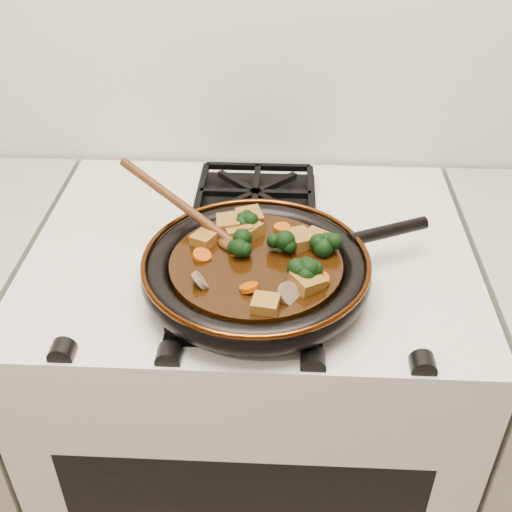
{
  "coord_description": "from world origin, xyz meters",
  "views": [
    {
      "loc": [
        0.05,
        0.78,
        1.54
      ],
      "look_at": [
        0.01,
        1.56,
        0.97
      ],
      "focal_mm": 45.0,
      "sensor_mm": 36.0,
      "label": 1
    }
  ],
  "objects": [
    {
      "name": "broccoli_floret_2",
      "position": [
        -0.0,
        1.66,
        0.97
      ],
      "size": [
        0.08,
        0.09,
        0.06
      ],
      "primitive_type": null,
      "rotation": [
        -0.24,
        0.01,
        0.51
      ],
      "color": "black",
      "rests_on": "braising_sauce"
    },
    {
      "name": "tofu_cube_0",
      "position": [
        -0.07,
        1.61,
        0.97
      ],
      "size": [
        0.05,
        0.05,
        0.02
      ],
      "primitive_type": "cube",
      "rotation": [
        -0.06,
        0.03,
        1.08
      ],
      "color": "brown",
      "rests_on": "braising_sauce"
    },
    {
      "name": "tofu_cube_3",
      "position": [
        -0.0,
        1.67,
        0.97
      ],
      "size": [
        0.05,
        0.05,
        0.03
      ],
      "primitive_type": "cube",
      "rotation": [
        -0.04,
        -0.1,
        1.9
      ],
      "color": "brown",
      "rests_on": "braising_sauce"
    },
    {
      "name": "tofu_cube_1",
      "position": [
        -0.02,
        1.64,
        0.97
      ],
      "size": [
        0.06,
        0.05,
        0.03
      ],
      "primitive_type": "cube",
      "rotation": [
        -0.11,
        0.08,
        1.93
      ],
      "color": "brown",
      "rests_on": "braising_sauce"
    },
    {
      "name": "carrot_coin_4",
      "position": [
        -0.01,
        1.58,
        0.96
      ],
      "size": [
        0.03,
        0.03,
        0.02
      ],
      "primitive_type": "cylinder",
      "rotation": [
        -0.28,
        -0.23,
        0.0
      ],
      "color": "#A23B04",
      "rests_on": "braising_sauce"
    },
    {
      "name": "tofu_cube_5",
      "position": [
        0.03,
        1.46,
        0.97
      ],
      "size": [
        0.04,
        0.04,
        0.02
      ],
      "primitive_type": "cube",
      "rotation": [
        -0.01,
        -0.01,
        1.39
      ],
      "color": "brown",
      "rests_on": "braising_sauce"
    },
    {
      "name": "tofu_cube_2",
      "position": [
        -0.0,
        1.64,
        0.97
      ],
      "size": [
        0.06,
        0.06,
        0.03
      ],
      "primitive_type": "cube",
      "rotation": [
        -0.12,
        0.07,
        2.37
      ],
      "color": "brown",
      "rests_on": "braising_sauce"
    },
    {
      "name": "wooden_spoon",
      "position": [
        -0.08,
        1.64,
        0.98
      ],
      "size": [
        0.14,
        0.11,
        0.25
      ],
      "rotation": [
        0.0,
        0.0,
        2.53
      ],
      "color": "#43220E",
      "rests_on": "braising_sauce"
    },
    {
      "name": "tofu_cube_7",
      "position": [
        0.08,
        1.61,
        0.97
      ],
      "size": [
        0.06,
        0.06,
        0.03
      ],
      "primitive_type": "cube",
      "rotation": [
        -0.02,
        0.09,
        0.57
      ],
      "color": "brown",
      "rests_on": "braising_sauce"
    },
    {
      "name": "broccoli_floret_1",
      "position": [
        0.05,
        1.59,
        0.97
      ],
      "size": [
        0.08,
        0.09,
        0.07
      ],
      "primitive_type": null,
      "rotation": [
        0.09,
        -0.13,
        0.97
      ],
      "color": "black",
      "rests_on": "braising_sauce"
    },
    {
      "name": "broccoli_floret_3",
      "position": [
        0.09,
        1.54,
        0.97
      ],
      "size": [
        0.08,
        0.09,
        0.06
      ],
      "primitive_type": null,
      "rotation": [
        0.01,
        -0.24,
        0.99
      ],
      "color": "black",
      "rests_on": "braising_sauce"
    },
    {
      "name": "braising_sauce",
      "position": [
        0.01,
        1.56,
        0.95
      ],
      "size": [
        0.27,
        0.27,
        0.02
      ],
      "primitive_type": "cylinder",
      "color": "black",
      "rests_on": "skillet"
    },
    {
      "name": "mushroom_slice_1",
      "position": [
        -0.06,
        1.5,
        0.97
      ],
      "size": [
        0.04,
        0.04,
        0.03
      ],
      "primitive_type": "cylinder",
      "rotation": [
        0.98,
        0.0,
        1.97
      ],
      "color": "brown",
      "rests_on": "braising_sauce"
    },
    {
      "name": "burner_grate_front",
      "position": [
        0.0,
        1.55,
        0.91
      ],
      "size": [
        0.23,
        0.23,
        0.03
      ],
      "primitive_type": null,
      "color": "black",
      "rests_on": "stove"
    },
    {
      "name": "carrot_coin_1",
      "position": [
        0.11,
        1.52,
        0.96
      ],
      "size": [
        0.03,
        0.03,
        0.02
      ],
      "primitive_type": "cylinder",
      "rotation": [
        0.14,
        -0.2,
        0.0
      ],
      "color": "#A23B04",
      "rests_on": "braising_sauce"
    },
    {
      "name": "skillet",
      "position": [
        0.02,
        1.56,
        0.94
      ],
      "size": [
        0.46,
        0.35,
        0.05
      ],
      "rotation": [
        0.0,
        0.0,
        0.42
      ],
      "color": "black",
      "rests_on": "burner_grate_front"
    },
    {
      "name": "carrot_coin_3",
      "position": [
        0.01,
        1.49,
        0.96
      ],
      "size": [
        0.03,
        0.03,
        0.02
      ],
      "primitive_type": "cylinder",
      "rotation": [
        -0.26,
        -0.25,
        0.0
      ],
      "color": "#A23B04",
      "rests_on": "braising_sauce"
    },
    {
      "name": "stove",
      "position": [
        0.0,
        1.69,
        0.45
      ],
      "size": [
        0.76,
        0.6,
        0.9
      ],
      "primitive_type": "cube",
      "color": "beige",
      "rests_on": "ground"
    },
    {
      "name": "broccoli_floret_4",
      "position": [
        -0.01,
        1.58,
        0.97
      ],
      "size": [
        0.08,
        0.09,
        0.08
      ],
      "primitive_type": null,
      "rotation": [
        -0.2,
        -0.2,
        2.08
      ],
      "color": "black",
      "rests_on": "braising_sauce"
    },
    {
      "name": "tofu_cube_6",
      "position": [
        0.09,
        1.51,
        0.97
      ],
      "size": [
        0.06,
        0.06,
        0.03
      ],
      "primitive_type": "cube",
      "rotation": [
        0.06,
        0.1,
        0.63
      ],
      "color": "brown",
      "rests_on": "braising_sauce"
    },
    {
      "name": "tofu_cube_4",
      "position": [
        0.11,
        1.62,
        0.97
      ],
      "size": [
        0.05,
        0.05,
        0.02
      ],
      "primitive_type": "cube",
      "rotation": [
        0.04,
        0.04,
        1.02
      ],
      "color": "brown",
      "rests_on": "braising_sauce"
    },
    {
      "name": "broccoli_floret_5",
      "position": [
        0.09,
        1.52,
        0.97
      ],
      "size": [
        0.08,
        0.08,
        0.05
      ],
      "primitive_type": null,
      "rotation": [
        0.06,
        0.01,
        1.94
      ],
      "color": "black",
      "rests_on": "braising_sauce"
    },
    {
      "name": "broccoli_floret_0",
      "position": [
        0.12,
        1.59,
        0.97
      ],
      "size": [
        0.07,
        0.07,
        0.06
      ],
      "primitive_type": null,
      "rotation": [
        -0.02,
        -0.09,
        2.95
      ],
      "color": "black",
      "rests_on": "braising_sauce"
    },
    {
      "name": "mushroom_slice_0",
      "position": [
        0.06,
        1.48,
        0.97
      ],
      "size": [
        0.05,
        0.05,
        0.03
      ],
      "primitive_type": "cylinder",
      "rotation": [
        0.83,
        0.0,
        0.99
      ],
      "color": "brown",
      "rests_on": "braising_sauce"
    },
    {
      "name": "carrot_coin_2",
      "position": [
        -0.07,
        1.57,
        0.96
      ],
      "size": [
        0.03,
        0.03,
        0.02
      ],
      "primitive_type": "cylinder",
      "rotation": [
        0.13,
        0.27,
        0.0
      ],
      "color": "#A23B04",
      "rests_on": "braising_sauce"
    },
    {
      "name": "mushroom_slice_2",
      "position": [
        0.0,
        1.66,
        0.97
      ],
      "size": [
        0.04,
        0.04,
        0.02
      ],
      "primitive_type": "cylinder",
      "rotation": [
        0.48,
        0.0,
        0.54
      ],
      "color": "brown",
      "rests_on": "braising_sauce"
    },
    {
      "name": "burner_grate_back",
      "position": [
        0.0,
        1.83,
        0.91
      ],
      "size": [
        0.23,
        0.23,
        0.03
      ],
      "primitive_type": null,
      "color": "black",
      "rests_on": "stove"
    },
    {
      "name": "carrot_coin_0",
      "position": [
        0.05,
        1.65,
        0.96
      ],
      "size": [
        0.03,
        0.03,
        0.01
      ],
      "primitive_type": "cylinder",
      "rotation": [
        -0.04,
        -0.03,
        0.0
      ],
      "color": "#A23B04",
      "rests_on": "braising_sauce"
    },
    {
      "name": "tofu_cube_8",
      "position": [
        -0.03,
        1.65,
        0.97
      ],
      "size": [
        0.04,
        0.05,
        0.03
      ],
      "primitive_type": "cube",
      "rotation": [
        -0.12,
        0.02,
        1.68
      ],
      "color": "brown",
      "rests_on": "braising_sauce"
    },
    {
      "name": "carrot_coin_5",
      "position": [
        0.08,
        1.64,
        0.96
      ],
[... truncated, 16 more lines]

